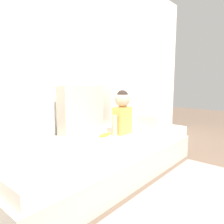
# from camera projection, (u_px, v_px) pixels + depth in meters

# --- Properties ---
(ground_plane) EXTENTS (12.00, 12.00, 0.00)m
(ground_plane) POSITION_uv_depth(u_px,v_px,m) (104.00, 174.00, 2.22)
(ground_plane) COLOR brown
(back_wall) EXTENTS (5.43, 0.10, 2.46)m
(back_wall) POSITION_uv_depth(u_px,v_px,m) (67.00, 58.00, 2.42)
(back_wall) COLOR white
(back_wall) RESTS_ON ground
(couch) EXTENTS (2.23, 0.89, 0.40)m
(couch) POSITION_uv_depth(u_px,v_px,m) (104.00, 157.00, 2.19)
(couch) COLOR beige
(couch) RESTS_ON ground
(throw_pillow_left) EXTENTS (0.44, 0.16, 0.54)m
(throw_pillow_left) POSITION_uv_depth(u_px,v_px,m) (20.00, 116.00, 1.83)
(throw_pillow_left) COLOR silver
(throw_pillow_left) RESTS_ON couch
(throw_pillow_center) EXTENTS (0.53, 0.16, 0.53)m
(throw_pillow_center) POSITION_uv_depth(u_px,v_px,m) (81.00, 109.00, 2.35)
(throw_pillow_center) COLOR #C1B29E
(throw_pillow_center) RESTS_ON couch
(throw_pillow_right) EXTENTS (0.54, 0.16, 0.53)m
(throw_pillow_right) POSITION_uv_depth(u_px,v_px,m) (120.00, 104.00, 2.87)
(throw_pillow_right) COLOR silver
(throw_pillow_right) RESTS_ON couch
(toddler) EXTENTS (0.31, 0.16, 0.48)m
(toddler) POSITION_uv_depth(u_px,v_px,m) (122.00, 111.00, 2.30)
(toddler) COLOR gold
(toddler) RESTS_ON couch
(banana) EXTENTS (0.17, 0.04, 0.04)m
(banana) POSITION_uv_depth(u_px,v_px,m) (105.00, 135.00, 2.20)
(banana) COLOR yellow
(banana) RESTS_ON couch
(folded_blanket) EXTENTS (0.40, 0.28, 0.15)m
(folded_blanket) POSITION_uv_depth(u_px,v_px,m) (155.00, 120.00, 2.71)
(folded_blanket) COLOR beige
(folded_blanket) RESTS_ON couch
(floor_rug) EXTENTS (2.01, 1.00, 0.01)m
(floor_rug) POSITION_uv_depth(u_px,v_px,m) (202.00, 212.00, 1.58)
(floor_rug) COLOR tan
(floor_rug) RESTS_ON ground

